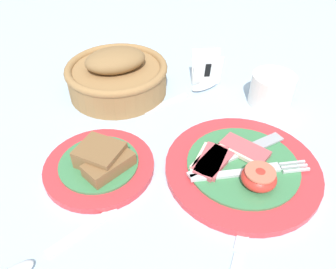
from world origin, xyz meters
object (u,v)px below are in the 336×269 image
object	(u,v)px
bread_basket	(117,75)
teaspoon_near_cup	(195,90)
breakfast_plate	(242,167)
bread_plate	(101,164)
sugar_cup	(272,89)
fork_on_cloth	(236,266)
teaspoon_by_saucer	(28,266)
number_card	(207,69)

from	to	relation	value
bread_basket	teaspoon_near_cup	size ratio (longest dim) A/B	1.20
breakfast_plate	bread_plate	size ratio (longest dim) A/B	1.40
breakfast_plate	bread_plate	world-z (taller)	bread_plate
bread_plate	sugar_cup	xyz separation A→B (m)	(0.32, 0.17, 0.02)
bread_basket	fork_on_cloth	bearing A→B (deg)	-68.09
teaspoon_near_cup	fork_on_cloth	world-z (taller)	teaspoon_near_cup
bread_basket	teaspoon_by_saucer	xyz separation A→B (m)	(-0.09, -0.39, -0.03)
breakfast_plate	teaspoon_by_saucer	xyz separation A→B (m)	(-0.30, -0.14, -0.01)
breakfast_plate	bread_basket	xyz separation A→B (m)	(-0.21, 0.25, 0.03)
teaspoon_near_cup	fork_on_cloth	xyz separation A→B (m)	(-0.00, -0.39, -0.00)
bread_plate	fork_on_cloth	distance (m)	0.25
bread_plate	teaspoon_near_cup	distance (m)	0.28
teaspoon_by_saucer	fork_on_cloth	bearing A→B (deg)	137.59
teaspoon_by_saucer	teaspoon_near_cup	world-z (taller)	same
breakfast_plate	teaspoon_near_cup	bearing A→B (deg)	100.43
bread_basket	bread_plate	bearing A→B (deg)	-94.11
sugar_cup	bread_basket	distance (m)	0.31
number_card	fork_on_cloth	size ratio (longest dim) A/B	0.42
sugar_cup	bread_plate	bearing A→B (deg)	-152.85
breakfast_plate	sugar_cup	size ratio (longest dim) A/B	2.89
bread_basket	fork_on_cloth	xyz separation A→B (m)	(0.16, -0.40, -0.04)
bread_plate	fork_on_cloth	size ratio (longest dim) A/B	1.00
number_card	fork_on_cloth	bearing A→B (deg)	-93.90
fork_on_cloth	teaspoon_by_saucer	bearing A→B (deg)	110.69
sugar_cup	fork_on_cloth	xyz separation A→B (m)	(-0.14, -0.34, -0.03)
teaspoon_near_cup	sugar_cup	bearing A→B (deg)	-51.38
number_card	teaspoon_by_saucer	world-z (taller)	number_card
bread_basket	teaspoon_near_cup	bearing A→B (deg)	-4.28
breakfast_plate	bread_basket	size ratio (longest dim) A/B	1.17
breakfast_plate	number_card	bearing A→B (deg)	93.66
breakfast_plate	teaspoon_near_cup	distance (m)	0.24
number_card	bread_basket	bearing A→B (deg)	-174.80
sugar_cup	teaspoon_by_saucer	world-z (taller)	sugar_cup
number_card	teaspoon_by_saucer	bearing A→B (deg)	-124.89
number_card	fork_on_cloth	xyz separation A→B (m)	(-0.03, -0.42, -0.04)
sugar_cup	number_card	distance (m)	0.14
breakfast_plate	sugar_cup	bearing A→B (deg)	61.38
number_card	bread_plate	bearing A→B (deg)	-130.06
breakfast_plate	fork_on_cloth	size ratio (longest dim) A/B	1.40
bread_plate	fork_on_cloth	xyz separation A→B (m)	(0.18, -0.18, -0.01)
bread_basket	fork_on_cloth	world-z (taller)	bread_basket
bread_basket	fork_on_cloth	distance (m)	0.44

